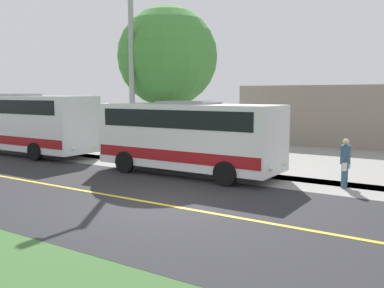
% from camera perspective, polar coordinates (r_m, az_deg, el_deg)
% --- Properties ---
extents(ground_plane, '(120.00, 120.00, 0.00)m').
position_cam_1_polar(ground_plane, '(12.90, -4.25, -8.07)').
color(ground_plane, '#3D6633').
extents(road_surface, '(8.00, 100.00, 0.01)m').
position_cam_1_polar(road_surface, '(12.89, -4.25, -8.05)').
color(road_surface, '#28282B').
rests_on(road_surface, ground).
extents(sidewalk, '(2.40, 100.00, 0.01)m').
position_cam_1_polar(sidewalk, '(17.22, 6.27, -4.30)').
color(sidewalk, gray).
rests_on(sidewalk, ground).
extents(parking_lot_surface, '(14.00, 36.00, 0.01)m').
position_cam_1_polar(parking_lot_surface, '(23.02, 21.15, -1.92)').
color(parking_lot_surface, gray).
rests_on(parking_lot_surface, ground).
extents(road_centre_line, '(0.16, 100.00, 0.00)m').
position_cam_1_polar(road_centre_line, '(12.89, -4.25, -8.03)').
color(road_centre_line, gold).
rests_on(road_centre_line, ground).
extents(shuttle_bus_front, '(2.72, 7.78, 2.99)m').
position_cam_1_polar(shuttle_bus_front, '(17.38, -0.44, 1.31)').
color(shuttle_bus_front, white).
rests_on(shuttle_bus_front, ground).
extents(transit_bus_rear, '(2.69, 11.27, 3.29)m').
position_cam_1_polar(transit_bus_rear, '(25.71, -22.88, 2.91)').
color(transit_bus_rear, white).
rests_on(transit_bus_rear, ground).
extents(pedestrian_with_bags, '(0.72, 0.34, 1.73)m').
position_cam_1_polar(pedestrian_with_bags, '(15.86, 19.83, -2.21)').
color(pedestrian_with_bags, '#335972').
rests_on(pedestrian_with_bags, ground).
extents(street_light_pole, '(1.97, 0.24, 8.31)m').
position_cam_1_polar(street_light_pole, '(19.68, -8.33, 10.40)').
color(street_light_pole, '#9E9EA3').
rests_on(street_light_pole, ground).
extents(tree_curbside, '(4.93, 4.93, 7.58)m').
position_cam_1_polar(tree_curbside, '(21.52, -3.29, 11.57)').
color(tree_curbside, brown).
rests_on(tree_curbside, ground).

